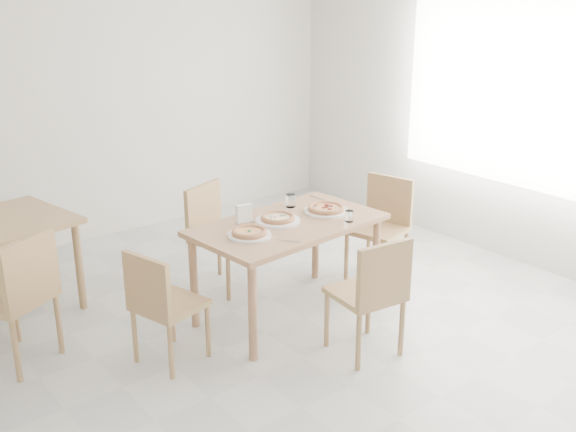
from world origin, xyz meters
TOP-DOWN VIEW (x-y plane):
  - room at (2.98, 0.30)m, footprint 7.28×7.00m
  - main_table at (0.70, 1.01)m, footprint 1.47×0.92m
  - chair_south at (0.75, 0.18)m, footprint 0.47×0.47m
  - chair_north at (0.55, 1.80)m, footprint 0.55×0.55m
  - chair_west at (-0.40, 0.96)m, footprint 0.49×0.49m
  - chair_east at (1.79, 1.09)m, footprint 0.52×0.52m
  - plate_margherita at (0.30, 0.95)m, footprint 0.31×0.31m
  - plate_mushroom at (0.64, 1.07)m, footprint 0.33×0.33m
  - plate_pepperoni at (1.07, 1.01)m, footprint 0.34×0.34m
  - pizza_margherita at (0.30, 0.95)m, footprint 0.31×0.31m
  - pizza_mushroom at (0.64, 1.07)m, footprint 0.26×0.26m
  - pizza_pepperoni at (1.07, 1.01)m, footprint 0.36×0.36m
  - tumbler_a at (0.94, 1.28)m, footprint 0.08×0.08m
  - tumbler_b at (1.06, 0.74)m, footprint 0.06×0.06m
  - napkin_holder at (0.43, 1.20)m, footprint 0.14×0.09m
  - fork_a at (0.46, 0.71)m, footprint 0.10×0.15m
  - fork_b at (1.25, 1.31)m, footprint 0.03×0.18m
  - chair_back_s at (-1.11, 1.53)m, footprint 0.62×0.62m

SIDE VIEW (x-z plane):
  - chair_west at x=-0.40m, z-range 0.06..0.87m
  - chair_south at x=0.75m, z-range 0.07..0.93m
  - chair_north at x=0.55m, z-range 0.07..0.93m
  - chair_east at x=1.79m, z-range 0.07..0.94m
  - chair_back_s at x=-1.11m, z-range 0.07..0.99m
  - main_table at x=0.70m, z-range 0.29..1.04m
  - fork_a at x=0.46m, z-range 0.75..0.76m
  - fork_b at x=1.25m, z-range 0.75..0.76m
  - plate_margherita at x=0.30m, z-range 0.75..0.77m
  - plate_mushroom at x=0.64m, z-range 0.75..0.77m
  - plate_pepperoni at x=1.07m, z-range 0.75..0.77m
  - pizza_margherita at x=0.30m, z-range 0.76..0.80m
  - pizza_mushroom at x=0.64m, z-range 0.76..0.80m
  - pizza_pepperoni at x=1.07m, z-range 0.77..0.80m
  - tumbler_b at x=1.06m, z-range 0.75..0.83m
  - tumbler_a at x=0.94m, z-range 0.75..0.85m
  - napkin_holder at x=0.43m, z-range 0.75..0.89m
  - room at x=2.98m, z-range -2.00..5.00m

